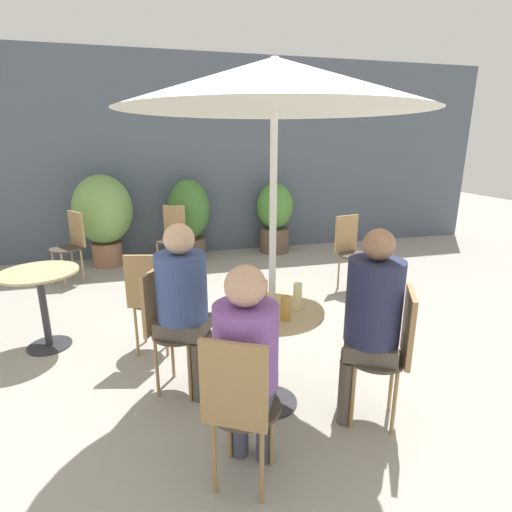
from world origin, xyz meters
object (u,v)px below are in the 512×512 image
Objects in this scene: cafe_table_far at (41,292)px; bistro_chair_5 at (172,232)px; potted_plant_1 at (189,216)px; umbrella at (275,85)px; bistro_chair_0 at (167,320)px; bistro_chair_1 at (239,402)px; beer_glass_2 at (262,290)px; seated_person_1 at (247,355)px; bistro_chair_6 at (150,294)px; potted_plant_2 at (275,215)px; beer_glass_0 at (285,308)px; bistro_chair_3 at (72,241)px; seated_person_2 at (371,312)px; bistro_chair_2 at (392,346)px; beer_glass_1 at (298,296)px; potted_plant_0 at (103,213)px; seated_person_0 at (184,296)px; bistro_chair_4 at (350,246)px; cafe_table_near at (272,334)px; beer_glass_3 at (248,301)px.

bistro_chair_5 is at bearing 57.85° from cafe_table_far.
potted_plant_1 is 4.03m from umbrella.
bistro_chair_0 is 1.00× the size of bistro_chair_1.
bistro_chair_1 reaches higher than beer_glass_2.
bistro_chair_1 is 0.76× the size of seated_person_1.
potted_plant_2 is at bearing -110.76° from bistro_chair_6.
seated_person_1 reaches higher than beer_glass_0.
bistro_chair_0 is at bearing 150.93° from umbrella.
seated_person_2 is at bearing -2.49° from bistro_chair_3.
bistro_chair_0 is 5.94× the size of beer_glass_0.
bistro_chair_3 is at bearing -52.65° from bistro_chair_6.
bistro_chair_2 and bistro_chair_6 have the same top height.
beer_glass_1 is 0.16× the size of potted_plant_2.
seated_person_1 is at bearing -132.22° from beer_glass_1.
potted_plant_0 is (-1.90, 3.98, 0.01)m from seated_person_2.
umbrella is at bearing -90.00° from seated_person_0.
umbrella reaches higher than bistro_chair_6.
bistro_chair_0 and bistro_chair_5 have the same top height.
beer_glass_1 reaches higher than cafe_table_far.
bistro_chair_0 and bistro_chair_1 have the same top height.
umbrella is at bearing -69.63° from potted_plant_0.
bistro_chair_0 reaches higher than beer_glass_0.
cafe_table_far is at bearing -139.00° from potted_plant_2.
bistro_chair_4 is 1.00× the size of bistro_chair_6.
beer_glass_2 is 0.12× the size of potted_plant_1.
bistro_chair_0 is at bearing -62.63° from bistro_chair_5.
seated_person_0 is (-0.53, 0.30, 0.21)m from cafe_table_near.
bistro_chair_5 is 1.74m from potted_plant_2.
potted_plant_2 is at bearing 50.34° from bistro_chair_5.
cafe_table_far is at bearing 78.56° from seated_person_0.
seated_person_1 is (1.41, -3.57, 0.17)m from bistro_chair_3.
beer_glass_3 is at bearing -144.94° from bistro_chair_4.
potted_plant_1 is 0.55× the size of umbrella.
seated_person_0 is at bearing 141.10° from beer_glass_0.
potted_plant_2 is at bearing 88.03° from bistro_chair_4.
bistro_chair_3 is 0.69× the size of potted_plant_0.
beer_glass_0 is at bearing -133.38° from beer_glass_1.
umbrella is at bearing -90.00° from seated_person_1.
potted_plant_1 is (-0.19, 3.94, -0.12)m from beer_glass_0.
beer_glass_3 is at bearing -82.49° from seated_person_2.
bistro_chair_4 is 5.18× the size of beer_glass_3.
beer_glass_2 is at bearing 96.77° from umbrella.
bistro_chair_5 is 0.75× the size of potted_plant_1.
potted_plant_2 is at bearing -1.30° from potted_plant_1.
cafe_table_near is at bearing -90.00° from seated_person_0.
beer_glass_2 is (0.52, -0.13, 0.04)m from seated_person_0.
beer_glass_3 reaches higher than beer_glass_2.
umbrella reaches higher than cafe_table_far.
seated_person_2 reaches higher than bistro_chair_0.
bistro_chair_3 is 1.00× the size of bistro_chair_4.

